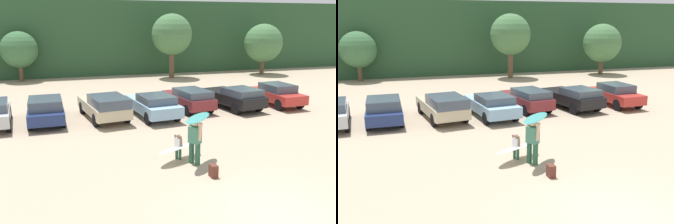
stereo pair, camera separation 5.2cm
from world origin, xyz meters
TOP-DOWN VIEW (x-y plane):
  - ground_plane at (0.00, 0.00)m, footprint 120.00×120.00m
  - hillside_ridge at (0.00, 34.77)m, footprint 108.00×12.00m
  - tree_center_right at (-8.53, 27.70)m, footprint 3.28×3.28m
  - tree_center at (5.24, 25.56)m, footprint 3.86×3.86m
  - tree_ridge_back at (14.93, 25.12)m, footprint 3.85×3.85m
  - parked_car_navy at (-6.28, 12.25)m, footprint 1.92×4.77m
  - parked_car_champagne at (-3.16, 11.85)m, footprint 2.52×4.96m
  - parked_car_sky_blue at (-0.45, 11.50)m, footprint 2.33×4.62m
  - parked_car_maroon at (2.08, 12.48)m, footprint 2.26×4.28m
  - parked_car_black at (4.96, 12.09)m, footprint 2.62×4.75m
  - parked_car_red at (8.04, 12.10)m, footprint 1.90×4.18m
  - person_adult at (-0.82, 4.22)m, footprint 0.49×0.67m
  - person_child at (-1.26, 4.86)m, footprint 0.29×0.42m
  - surfboard_teal at (-0.69, 4.26)m, footprint 1.73×1.76m
  - surfboard_white at (-1.25, 4.76)m, footprint 2.25×1.56m
  - backpack_dropped at (-0.64, 2.87)m, footprint 0.24×0.34m

SIDE VIEW (x-z plane):
  - ground_plane at x=0.00m, z-range 0.00..0.00m
  - backpack_dropped at x=-0.64m, z-range 0.00..0.45m
  - surfboard_white at x=-1.25m, z-range 0.43..0.64m
  - person_child at x=-1.26m, z-range 0.07..1.10m
  - parked_car_navy at x=-6.28m, z-range 0.03..1.45m
  - parked_car_sky_blue at x=-0.45m, z-range 0.06..1.42m
  - parked_car_maroon at x=2.08m, z-range 0.07..1.44m
  - parked_car_black at x=4.96m, z-range 0.06..1.45m
  - parked_car_red at x=8.04m, z-range 0.05..1.48m
  - parked_car_champagne at x=-3.16m, z-range 0.06..1.52m
  - person_adult at x=-0.82m, z-range 0.11..1.88m
  - surfboard_teal at x=-0.69m, z-range 1.75..1.87m
  - tree_center_right at x=-8.53m, z-range 0.61..5.12m
  - tree_ridge_back at x=14.93m, z-range 0.63..5.77m
  - hillside_ridge at x=0.00m, z-range 0.00..7.38m
  - tree_center at x=5.24m, z-range 1.08..7.17m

